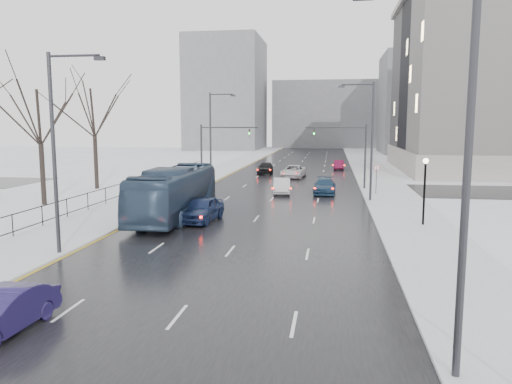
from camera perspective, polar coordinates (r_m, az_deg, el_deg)
The scene contains 27 objects.
road at distance 63.29m, azimuth 3.99°, elevation 1.84°, with size 16.00×150.00×0.04m, color black.
cross_road at distance 51.42m, azimuth 2.89°, elevation 0.47°, with size 130.00×10.00×0.04m, color black.
sidewalk_left at distance 64.98m, azimuth -5.28°, elevation 2.04°, with size 5.00×150.00×0.16m, color silver.
sidewalk_right at distance 63.30m, azimuth 13.51°, elevation 1.70°, with size 5.00×150.00×0.16m, color silver.
park_strip at distance 67.90m, azimuth -13.09°, elevation 2.10°, with size 14.00×150.00×0.12m, color white.
tree_park_d at distance 43.81m, azimuth -23.02°, elevation -1.47°, with size 8.75×8.75×12.50m, color black, non-canonical shape.
tree_park_e at distance 52.65m, azimuth -17.70°, elevation 0.26°, with size 9.45×9.45×13.50m, color black, non-canonical shape.
iron_fence at distance 37.85m, azimuth -20.06°, elevation -1.30°, with size 0.06×70.00×1.30m.
streetlight_r_near at distance 13.13m, azimuth 22.05°, elevation 2.94°, with size 2.95×0.25×10.00m.
streetlight_r_mid at distance 42.85m, azimuth 12.82°, elevation 6.32°, with size 2.95×0.25×10.00m.
streetlight_l_near at distance 26.36m, azimuth -21.72°, elevation 5.13°, with size 2.95×0.25×10.00m.
streetlight_l_far at distance 56.33m, azimuth -5.01°, elevation 6.80°, with size 2.95×0.25×10.00m.
lamppost_r_mid at distance 33.46m, azimuth 18.73°, elevation 1.13°, with size 0.36×0.36×4.28m.
mast_signal_right at distance 50.84m, azimuth 11.19°, elevation 4.87°, with size 6.10×0.33×6.50m.
mast_signal_left at distance 52.30m, azimuth -5.13°, elevation 5.07°, with size 6.10×0.33×6.50m.
no_uturn_sign at distance 47.11m, azimuth 13.61°, elevation 2.37°, with size 0.60×0.06×2.70m.
bldg_far_right at distance 120.01m, azimuth 19.95°, elevation 9.47°, with size 24.00×20.00×22.00m, color slate.
bldg_far_left at distance 130.79m, azimuth -3.36°, elevation 11.07°, with size 18.00×22.00×28.00m, color slate.
bldg_far_center at distance 142.76m, azimuth 8.33°, elevation 8.72°, with size 30.00×18.00×18.00m, color slate.
sedan_left_near at distance 17.94m, azimuth -27.11°, elevation -12.15°, with size 1.48×4.24×1.40m, color #22194D.
bus at distance 35.31m, azimuth -9.27°, elevation -0.07°, with size 2.98×12.74×3.55m, color #2F425B.
sedan_center_near at distance 33.86m, azimuth -6.22°, elevation -1.95°, with size 1.98×4.92×1.68m, color navy.
sedan_right_near at distance 47.11m, azimuth 2.98°, elevation 0.70°, with size 1.53×4.39×1.45m, color silver.
sedan_right_cross at distance 61.10m, azimuth 4.30°, elevation 2.36°, with size 2.52×5.45×1.52m, color silver.
sedan_right_far at distance 47.43m, azimuth 7.86°, elevation 0.67°, with size 2.00×4.91×1.43m, color navy.
sedan_center_far at distance 65.40m, azimuth 1.07°, elevation 2.78°, with size 1.89×4.71×1.60m, color black.
sedan_right_distant at distance 72.98m, azimuth 9.45°, elevation 3.09°, with size 1.40×4.01×1.32m, color maroon.
Camera 1 is at (5.13, -2.73, 6.61)m, focal length 35.00 mm.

